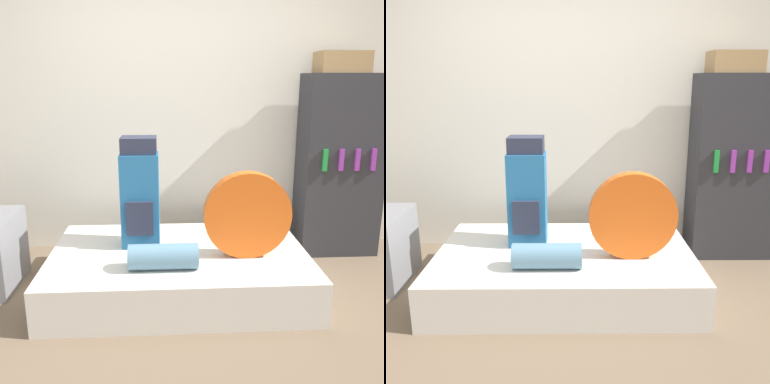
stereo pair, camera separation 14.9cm
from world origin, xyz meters
TOP-DOWN VIEW (x-y plane):
  - ground_plane at (0.00, 0.00)m, footprint 16.00×16.00m
  - wall_back at (0.00, 1.66)m, footprint 8.00×0.05m
  - bed at (0.05, 0.70)m, footprint 1.89×1.23m
  - backpack at (-0.24, 0.85)m, footprint 0.28×0.27m
  - tent_bag at (0.53, 0.57)m, footprint 0.62×0.10m
  - sleeping_roll at (-0.06, 0.39)m, footprint 0.47×0.17m
  - bookshelf at (1.51, 1.40)m, footprint 0.70×0.40m
  - cardboard_box at (1.45, 1.37)m, footprint 0.41×0.28m

SIDE VIEW (x-z plane):
  - ground_plane at x=0.00m, z-range 0.00..0.00m
  - bed at x=0.05m, z-range 0.00..0.31m
  - sleeping_roll at x=-0.06m, z-range 0.31..0.49m
  - tent_bag at x=0.53m, z-range 0.31..0.93m
  - backpack at x=-0.24m, z-range 0.30..1.13m
  - bookshelf at x=1.51m, z-range 0.00..1.61m
  - wall_back at x=0.00m, z-range 0.00..2.60m
  - cardboard_box at x=1.45m, z-range 1.60..1.78m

